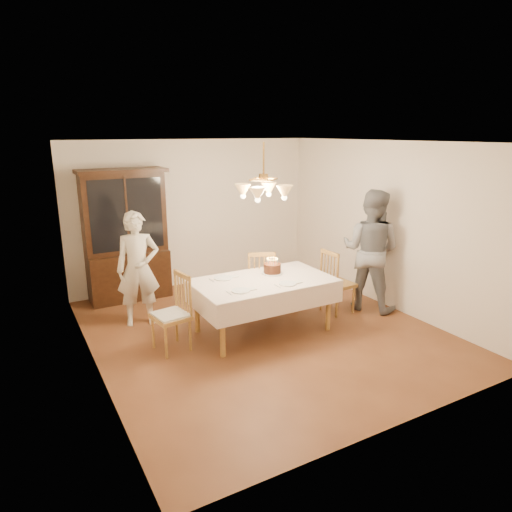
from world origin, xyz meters
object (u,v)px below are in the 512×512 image
birthday_cake (272,269)px  dining_table (263,285)px  chair_far_side (260,284)px  china_hutch (126,238)px  elderly_woman (138,269)px

birthday_cake → dining_table: bearing=-144.7°
chair_far_side → dining_table: bearing=-116.7°
china_hutch → birthday_cake: 2.60m
dining_table → chair_far_side: size_ratio=1.90×
dining_table → elderly_woman: bearing=142.2°
china_hutch → chair_far_side: 2.36m
dining_table → china_hutch: size_ratio=0.88×
elderly_woman → birthday_cake: 1.92m
china_hutch → birthday_cake: china_hutch is taller
chair_far_side → elderly_woman: size_ratio=0.60×
birthday_cake → elderly_woman: bearing=151.2°
chair_far_side → elderly_woman: (-1.75, 0.46, 0.39)m
elderly_woman → birthday_cake: elderly_woman is taller
dining_table → elderly_woman: elderly_woman is taller
elderly_woman → china_hutch: bearing=95.4°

